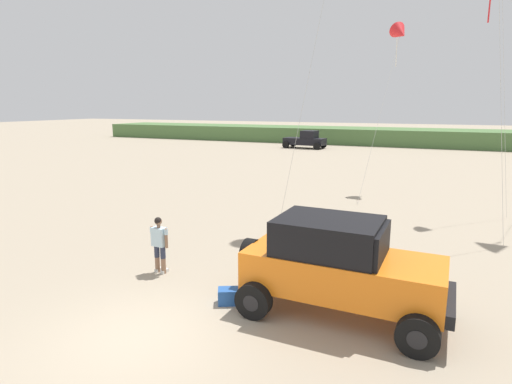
{
  "coord_description": "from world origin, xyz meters",
  "views": [
    {
      "loc": [
        5.49,
        -6.4,
        4.78
      ],
      "look_at": [
        1.01,
        3.81,
        2.46
      ],
      "focal_mm": 29.45,
      "sensor_mm": 36.0,
      "label": 1
    }
  ],
  "objects_px": {
    "person_watching": "(159,242)",
    "kite_black_sled": "(401,33)",
    "cooler_box": "(230,296)",
    "jeep": "(339,265)",
    "distant_pickup": "(306,140)"
  },
  "relations": [
    {
      "from": "person_watching",
      "to": "kite_black_sled",
      "type": "relative_size",
      "value": 0.18
    },
    {
      "from": "person_watching",
      "to": "cooler_box",
      "type": "distance_m",
      "value": 2.97
    },
    {
      "from": "jeep",
      "to": "distant_pickup",
      "type": "relative_size",
      "value": 1.03
    },
    {
      "from": "cooler_box",
      "to": "kite_black_sled",
      "type": "xyz_separation_m",
      "value": [
        2.0,
        16.28,
        8.35
      ]
    },
    {
      "from": "person_watching",
      "to": "cooler_box",
      "type": "height_order",
      "value": "person_watching"
    },
    {
      "from": "distant_pickup",
      "to": "cooler_box",
      "type": "bearing_deg",
      "value": -75.7
    },
    {
      "from": "person_watching",
      "to": "cooler_box",
      "type": "bearing_deg",
      "value": -18.66
    },
    {
      "from": "jeep",
      "to": "cooler_box",
      "type": "height_order",
      "value": "jeep"
    },
    {
      "from": "jeep",
      "to": "cooler_box",
      "type": "xyz_separation_m",
      "value": [
        -2.54,
        -0.57,
        -1.01
      ]
    },
    {
      "from": "jeep",
      "to": "kite_black_sled",
      "type": "distance_m",
      "value": 17.35
    },
    {
      "from": "person_watching",
      "to": "distant_pickup",
      "type": "bearing_deg",
      "value": 100.55
    },
    {
      "from": "kite_black_sled",
      "to": "jeep",
      "type": "bearing_deg",
      "value": -88.05
    },
    {
      "from": "person_watching",
      "to": "cooler_box",
      "type": "xyz_separation_m",
      "value": [
        2.72,
        -0.92,
        -0.75
      ]
    },
    {
      "from": "person_watching",
      "to": "kite_black_sled",
      "type": "xyz_separation_m",
      "value": [
        4.72,
        15.36,
        7.61
      ]
    },
    {
      "from": "cooler_box",
      "to": "distant_pickup",
      "type": "relative_size",
      "value": 0.12
    }
  ]
}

